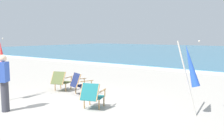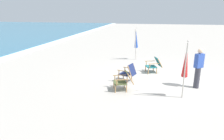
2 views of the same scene
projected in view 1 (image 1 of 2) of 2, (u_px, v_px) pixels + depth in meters
The scene contains 8 objects.
ground_plane at pixel (67, 106), 8.05m from camera, with size 80.00×80.00×0.00m, color #B2AAA0.
surf_band at pixel (188, 71), 15.96m from camera, with size 80.00×1.10×0.06m, color white.
beach_chair_back_right at pixel (61, 80), 10.20m from camera, with size 0.78×0.90×0.78m.
beach_chair_back_left at pixel (92, 95), 7.70m from camera, with size 0.80×0.91×0.78m.
beach_chair_mid_center at pixel (80, 83), 9.54m from camera, with size 0.77×0.85×0.81m.
umbrella_furled_red at pixel (2, 60), 8.61m from camera, with size 0.53×0.29×2.09m.
umbrella_furled_blue at pixel (191, 66), 7.02m from camera, with size 0.72×0.26×2.04m.
person_near_chairs at pixel (4, 83), 7.37m from camera, with size 0.36×0.39×1.63m.
Camera 1 is at (5.82, -5.42, 2.15)m, focal length 42.00 mm.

